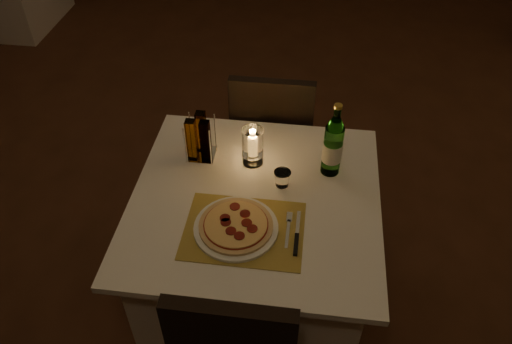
# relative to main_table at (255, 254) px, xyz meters

# --- Properties ---
(floor) EXTENTS (8.00, 10.00, 0.02)m
(floor) POSITION_rel_main_table_xyz_m (0.05, 0.62, -0.38)
(floor) COLOR #492717
(floor) RESTS_ON ground
(main_table) EXTENTS (1.00, 1.00, 0.74)m
(main_table) POSITION_rel_main_table_xyz_m (0.00, 0.00, 0.00)
(main_table) COLOR white
(main_table) RESTS_ON ground
(chair_far) EXTENTS (0.42, 0.42, 0.90)m
(chair_far) POSITION_rel_main_table_xyz_m (-0.00, 0.71, 0.18)
(chair_far) COLOR black
(chair_far) RESTS_ON ground
(placemat) EXTENTS (0.45, 0.34, 0.00)m
(placemat) POSITION_rel_main_table_xyz_m (-0.02, -0.18, 0.37)
(placemat) COLOR #A78B3A
(placemat) RESTS_ON main_table
(plate) EXTENTS (0.32, 0.32, 0.01)m
(plate) POSITION_rel_main_table_xyz_m (-0.05, -0.18, 0.38)
(plate) COLOR white
(plate) RESTS_ON placemat
(pizza) EXTENTS (0.28, 0.28, 0.02)m
(pizza) POSITION_rel_main_table_xyz_m (-0.05, -0.18, 0.39)
(pizza) COLOR #D8B77F
(pizza) RESTS_ON plate
(fork) EXTENTS (0.02, 0.18, 0.00)m
(fork) POSITION_rel_main_table_xyz_m (0.14, -0.15, 0.37)
(fork) COLOR silver
(fork) RESTS_ON placemat
(knife) EXTENTS (0.02, 0.22, 0.01)m
(knife) POSITION_rel_main_table_xyz_m (0.18, -0.21, 0.37)
(knife) COLOR black
(knife) RESTS_ON placemat
(tumbler) EXTENTS (0.07, 0.07, 0.07)m
(tumbler) POSITION_rel_main_table_xyz_m (0.10, 0.09, 0.40)
(tumbler) COLOR white
(tumbler) RESTS_ON main_table
(water_bottle) EXTENTS (0.08, 0.08, 0.34)m
(water_bottle) POSITION_rel_main_table_xyz_m (0.29, 0.20, 0.50)
(water_bottle) COLOR #6EB360
(water_bottle) RESTS_ON main_table
(hurricane_candle) EXTENTS (0.09, 0.09, 0.18)m
(hurricane_candle) POSITION_rel_main_table_xyz_m (-0.04, 0.21, 0.47)
(hurricane_candle) COLOR white
(hurricane_candle) RESTS_ON main_table
(cruet_caddy) EXTENTS (0.12, 0.12, 0.21)m
(cruet_caddy) POSITION_rel_main_table_xyz_m (-0.27, 0.22, 0.46)
(cruet_caddy) COLOR white
(cruet_caddy) RESTS_ON main_table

